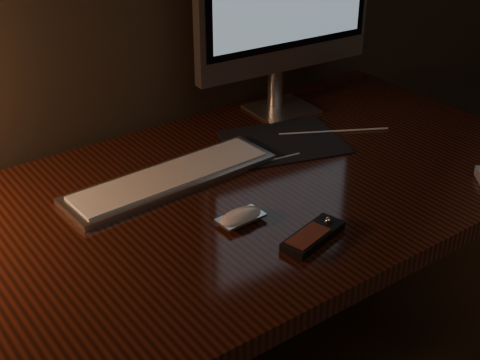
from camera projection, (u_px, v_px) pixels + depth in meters
desk at (189, 238)px, 1.46m from camera, size 1.60×0.75×0.75m
keyboard at (171, 177)px, 1.41m from camera, size 0.48×0.15×0.02m
mousepad at (283, 142)px, 1.58m from camera, size 0.32×0.29×0.00m
mouse at (241, 218)px, 1.27m from camera, size 0.09×0.05×0.02m
media_remote at (313, 236)px, 1.22m from camera, size 0.15×0.08×0.03m
cable at (293, 150)px, 1.54m from camera, size 0.53×0.21×0.00m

